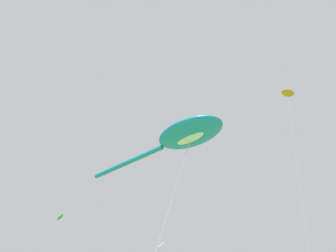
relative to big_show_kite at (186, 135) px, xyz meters
The scene contains 3 objects.
big_show_kite is the anchor object (origin of this frame).
small_kite_stunt_black 12.19m from the big_show_kite, 107.71° to the left, with size 3.11×1.50×14.56m.
small_kite_tiny_distant 11.93m from the big_show_kite, 15.02° to the right, with size 2.51×1.32×24.74m.
Camera 1 is at (-10.10, -3.61, 1.74)m, focal length 44.85 mm.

